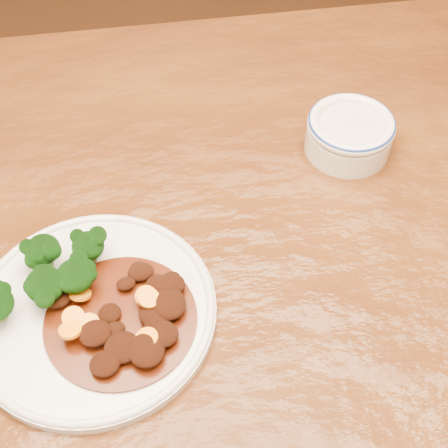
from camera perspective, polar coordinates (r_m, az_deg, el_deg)
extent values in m
plane|color=#4D2913|center=(1.44, 0.05, -19.13)|extent=(4.00, 4.00, 0.00)
cube|color=#5A300F|center=(0.79, 0.09, -1.06)|extent=(1.60, 1.08, 0.04)
cylinder|color=silver|center=(0.71, -11.76, -7.88)|extent=(0.27, 0.27, 0.01)
torus|color=silver|center=(0.71, -11.84, -7.63)|extent=(0.27, 0.27, 0.01)
cylinder|color=olive|center=(0.72, -19.73, -7.75)|extent=(0.01, 0.01, 0.02)
cylinder|color=olive|center=(0.75, -15.88, -3.19)|extent=(0.01, 0.01, 0.02)
ellipsoid|color=black|center=(0.73, -16.22, -2.25)|extent=(0.04, 0.04, 0.03)
cylinder|color=olive|center=(0.74, -12.07, -2.90)|extent=(0.01, 0.01, 0.02)
ellipsoid|color=black|center=(0.72, -12.33, -1.97)|extent=(0.04, 0.04, 0.03)
cylinder|color=olive|center=(0.72, -15.67, -6.33)|extent=(0.01, 0.01, 0.02)
ellipsoid|color=black|center=(0.70, -16.05, -5.35)|extent=(0.04, 0.04, 0.03)
cylinder|color=olive|center=(0.72, -13.12, -5.57)|extent=(0.01, 0.01, 0.02)
ellipsoid|color=black|center=(0.70, -13.43, -4.60)|extent=(0.04, 0.04, 0.03)
cylinder|color=#4B1A08|center=(0.69, -9.42, -8.67)|extent=(0.17, 0.17, 0.00)
ellipsoid|color=black|center=(0.66, -10.84, -12.46)|extent=(0.03, 0.03, 0.02)
ellipsoid|color=black|center=(0.70, -4.82, -5.80)|extent=(0.02, 0.02, 0.01)
ellipsoid|color=black|center=(0.69, -10.41, -8.03)|extent=(0.03, 0.02, 0.01)
ellipsoid|color=black|center=(0.66, -6.38, -10.72)|extent=(0.02, 0.02, 0.01)
ellipsoid|color=black|center=(0.71, -7.63, -4.38)|extent=(0.03, 0.02, 0.01)
ellipsoid|color=black|center=(0.66, -9.98, -12.11)|extent=(0.02, 0.02, 0.01)
ellipsoid|color=black|center=(0.68, -11.70, -9.78)|extent=(0.03, 0.03, 0.02)
ellipsoid|color=black|center=(0.66, -7.13, -11.30)|extent=(0.04, 0.04, 0.02)
ellipsoid|color=black|center=(0.72, -7.81, -4.15)|extent=(0.02, 0.02, 0.01)
ellipsoid|color=black|center=(0.70, -5.00, -5.62)|extent=(0.04, 0.03, 0.02)
ellipsoid|color=black|center=(0.68, -5.06, -7.31)|extent=(0.04, 0.04, 0.02)
ellipsoid|color=black|center=(0.70, -4.83, -5.00)|extent=(0.02, 0.02, 0.01)
ellipsoid|color=black|center=(0.68, -9.91, -9.44)|extent=(0.02, 0.02, 0.01)
ellipsoid|color=black|center=(0.67, -9.29, -11.08)|extent=(0.04, 0.04, 0.02)
ellipsoid|color=black|center=(0.71, -14.93, -6.56)|extent=(0.03, 0.03, 0.01)
ellipsoid|color=black|center=(0.68, -6.83, -8.20)|extent=(0.02, 0.03, 0.01)
ellipsoid|color=black|center=(0.70, -6.05, -5.46)|extent=(0.03, 0.02, 0.01)
ellipsoid|color=black|center=(0.71, -8.96, -5.42)|extent=(0.02, 0.02, 0.01)
ellipsoid|color=black|center=(0.68, -6.15, -8.80)|extent=(0.03, 0.03, 0.01)
ellipsoid|color=black|center=(0.67, -5.60, -10.03)|extent=(0.03, 0.03, 0.02)
cylinder|color=orange|center=(0.71, -13.01, -6.26)|extent=(0.03, 0.03, 0.02)
cylinder|color=orange|center=(0.68, -13.88, -9.40)|extent=(0.03, 0.03, 0.01)
cylinder|color=orange|center=(0.69, -7.14, -6.56)|extent=(0.03, 0.03, 0.01)
cylinder|color=orange|center=(0.66, -7.07, -10.31)|extent=(0.03, 0.03, 0.01)
cylinder|color=orange|center=(0.69, -13.62, -8.27)|extent=(0.03, 0.03, 0.01)
cylinder|color=orange|center=(0.68, -6.93, -6.73)|extent=(0.03, 0.03, 0.01)
cylinder|color=orange|center=(0.69, -12.26, -8.95)|extent=(0.03, 0.03, 0.01)
cylinder|color=white|center=(0.87, 11.29, 7.65)|extent=(0.12, 0.12, 0.04)
cylinder|color=beige|center=(0.86, 11.53, 8.75)|extent=(0.09, 0.09, 0.01)
torus|color=white|center=(0.86, 11.57, 8.94)|extent=(0.12, 0.12, 0.02)
torus|color=navy|center=(0.85, 11.61, 9.13)|extent=(0.12, 0.12, 0.01)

